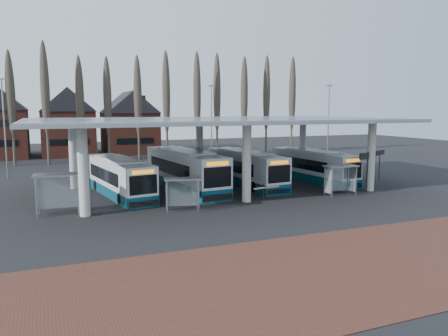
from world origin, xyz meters
name	(u,v)px	position (x,y,z in m)	size (l,w,h in m)	color
ground	(261,208)	(0.00, 0.00, 0.00)	(140.00, 140.00, 0.00)	black
brick_strip	(377,261)	(0.00, -12.00, 0.01)	(70.00, 10.00, 0.03)	#582F23
station_canopy	(220,126)	(0.00, 8.00, 5.68)	(32.00, 16.00, 6.34)	beige
poplar_row	(153,97)	(0.00, 33.00, 8.78)	(45.10, 1.10, 14.50)	#473D33
townhouse_row	(33,117)	(-15.75, 44.00, 5.94)	(36.80, 10.30, 12.25)	brown
lamp_post_a	(5,127)	(-18.00, 22.00, 5.34)	(0.80, 0.16, 10.17)	slate
lamp_post_b	(212,123)	(6.00, 26.00, 5.34)	(0.80, 0.16, 10.17)	slate
lamp_post_c	(328,123)	(20.00, 20.00, 5.34)	(0.80, 0.16, 10.17)	slate
bus_0	(119,178)	(-8.72, 8.84, 1.47)	(4.06, 11.47, 3.12)	silver
bus_1	(185,171)	(-2.82, 9.52, 1.66)	(4.03, 12.90, 3.53)	silver
bus_2	(245,169)	(3.13, 9.55, 1.53)	(3.30, 11.81, 3.24)	silver
bus_3	(312,166)	(10.33, 9.00, 1.46)	(3.33, 11.28, 3.09)	silver
shelter_0	(57,185)	(-13.64, 3.72, 2.04)	(3.11, 1.70, 2.81)	gray
shelter_1	(182,187)	(-5.50, 1.46, 1.71)	(2.75, 1.78, 2.35)	gray
shelter_2	(340,174)	(8.18, 1.79, 1.84)	(2.75, 1.42, 2.53)	gray
info_sign_0	(368,159)	(11.54, 2.41, 2.85)	(2.23, 0.75, 3.40)	black
info_sign_1	(380,155)	(17.47, 7.49, 2.47)	(1.84, 0.92, 2.94)	black
barrier	(266,188)	(1.59, 2.33, 0.95)	(2.44, 0.88, 1.23)	black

